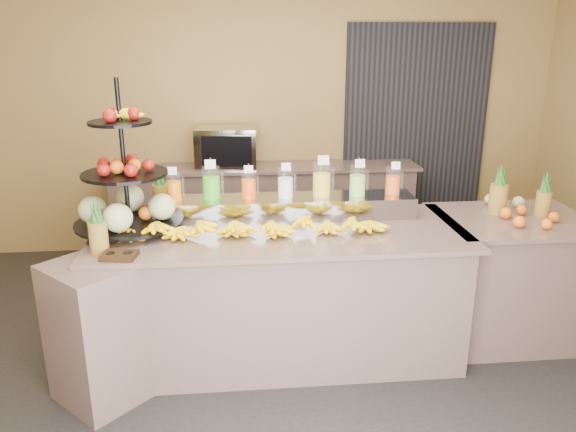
{
  "coord_description": "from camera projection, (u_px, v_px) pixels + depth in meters",
  "views": [
    {
      "loc": [
        -0.3,
        -3.25,
        2.19
      ],
      "look_at": [
        0.05,
        0.3,
        1.03
      ],
      "focal_mm": 35.0,
      "sensor_mm": 36.0,
      "label": 1
    }
  ],
  "objects": [
    {
      "name": "buffet_counter",
      "position": [
        265.0,
        296.0,
        3.87
      ],
      "size": [
        2.75,
        1.25,
        0.93
      ],
      "color": "gray",
      "rests_on": "ground"
    },
    {
      "name": "juice_pitcher_orange_c",
      "position": [
        393.0,
        183.0,
        4.05
      ],
      "size": [
        0.11,
        0.11,
        0.26
      ],
      "color": "silver",
      "rests_on": "pitcher_tray"
    },
    {
      "name": "banana_heap",
      "position": [
        255.0,
        224.0,
        3.69
      ],
      "size": [
        1.79,
        0.16,
        0.15
      ],
      "color": "yellow",
      "rests_on": "buffet_counter"
    },
    {
      "name": "condiment_caddy",
      "position": [
        119.0,
        255.0,
        3.31
      ],
      "size": [
        0.22,
        0.18,
        0.03
      ],
      "primitive_type": "cube",
      "rotation": [
        0.0,
        0.0,
        -0.16
      ],
      "color": "black",
      "rests_on": "buffet_counter"
    },
    {
      "name": "room_envelope",
      "position": [
        301.0,
        80.0,
        3.96
      ],
      "size": [
        6.04,
        5.02,
        2.82
      ],
      "color": "olive",
      "rests_on": "ground"
    },
    {
      "name": "juice_pitcher_orange_b",
      "position": [
        249.0,
        186.0,
        3.95
      ],
      "size": [
        0.11,
        0.11,
        0.26
      ],
      "color": "silver",
      "rests_on": "pitcher_tray"
    },
    {
      "name": "oven_warmer",
      "position": [
        227.0,
        147.0,
        5.53
      ],
      "size": [
        0.62,
        0.46,
        0.39
      ],
      "primitive_type": "cube",
      "rotation": [
        0.0,
        0.0,
        -0.08
      ],
      "color": "gray",
      "rests_on": "back_ledge"
    },
    {
      "name": "juice_pitcher_orange_a",
      "position": [
        174.0,
        188.0,
        3.9
      ],
      "size": [
        0.11,
        0.11,
        0.26
      ],
      "color": "silver",
      "rests_on": "pitcher_tray"
    },
    {
      "name": "back_ledge",
      "position": [
        265.0,
        210.0,
        5.77
      ],
      "size": [
        3.1,
        0.55,
        0.93
      ],
      "color": "gray",
      "rests_on": "ground"
    },
    {
      "name": "juice_pitcher_lime",
      "position": [
        357.0,
        182.0,
        4.02
      ],
      "size": [
        0.12,
        0.12,
        0.29
      ],
      "color": "silver",
      "rests_on": "pitcher_tray"
    },
    {
      "name": "juice_pitcher_milk",
      "position": [
        285.0,
        185.0,
        3.97
      ],
      "size": [
        0.11,
        0.12,
        0.27
      ],
      "color": "silver",
      "rests_on": "pitcher_tray"
    },
    {
      "name": "pineapple_left_b",
      "position": [
        161.0,
        196.0,
        4.07
      ],
      "size": [
        0.12,
        0.12,
        0.39
      ],
      "rotation": [
        0.0,
        0.0,
        0.23
      ],
      "color": "brown",
      "rests_on": "buffet_counter"
    },
    {
      "name": "right_counter",
      "position": [
        507.0,
        277.0,
        4.17
      ],
      "size": [
        1.08,
        0.88,
        0.93
      ],
      "color": "gray",
      "rests_on": "ground"
    },
    {
      "name": "juice_pitcher_lemon",
      "position": [
        322.0,
        182.0,
        3.99
      ],
      "size": [
        0.13,
        0.14,
        0.32
      ],
      "color": "silver",
      "rests_on": "pitcher_tray"
    },
    {
      "name": "fruit_stand",
      "position": [
        135.0,
        194.0,
        3.71
      ],
      "size": [
        0.73,
        0.73,
        1.0
      ],
      "rotation": [
        0.0,
        0.0,
        -0.03
      ],
      "color": "black",
      "rests_on": "buffet_counter"
    },
    {
      "name": "right_fruit_pile",
      "position": [
        524.0,
        209.0,
        4.0
      ],
      "size": [
        0.41,
        0.39,
        0.22
      ],
      "color": "brown",
      "rests_on": "right_counter"
    },
    {
      "name": "pineapple_left_a",
      "position": [
        98.0,
        232.0,
        3.36
      ],
      "size": [
        0.11,
        0.11,
        0.35
      ],
      "rotation": [
        0.0,
        0.0,
        0.26
      ],
      "color": "brown",
      "rests_on": "buffet_counter"
    },
    {
      "name": "juice_pitcher_green",
      "position": [
        211.0,
        185.0,
        3.92
      ],
      "size": [
        0.13,
        0.13,
        0.31
      ],
      "color": "silver",
      "rests_on": "pitcher_tray"
    },
    {
      "name": "pitcher_tray",
      "position": [
        285.0,
        207.0,
        4.03
      ],
      "size": [
        1.85,
        0.3,
        0.15
      ],
      "primitive_type": "cube",
      "color": "gray",
      "rests_on": "buffet_counter"
    },
    {
      "name": "ground",
      "position": [
        285.0,
        375.0,
        3.78
      ],
      "size": [
        6.0,
        6.0,
        0.0
      ],
      "primitive_type": "plane",
      "color": "black",
      "rests_on": "ground"
    }
  ]
}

